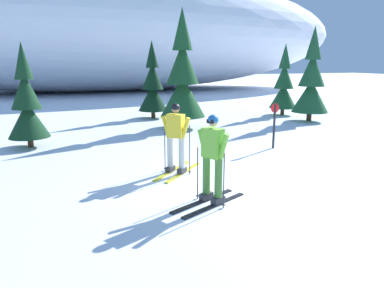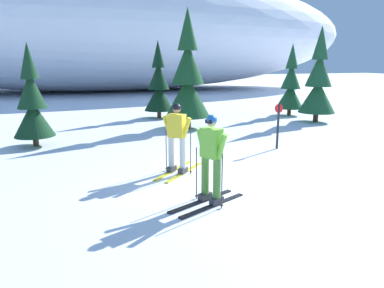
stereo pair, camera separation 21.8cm
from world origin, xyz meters
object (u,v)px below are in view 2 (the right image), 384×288
object	(u,v)px
pine_tree_center	(188,79)
pine_tree_far_right	(318,82)
pine_tree_center_right	(291,86)
skier_lime_jacket	(211,158)
skier_yellow_jacket	(177,138)
pine_tree_far_left	(32,104)
trail_marker_post	(278,123)
pine_tree_center_left	(159,86)

from	to	relation	value
pine_tree_center	pine_tree_far_right	bearing A→B (deg)	-3.33
pine_tree_center_right	pine_tree_far_right	distance (m)	2.11
skier_lime_jacket	skier_yellow_jacket	bearing A→B (deg)	91.88
skier_yellow_jacket	pine_tree_center	xyz separation A→B (m)	(2.14, 5.80, 1.09)
pine_tree_center_right	pine_tree_far_right	world-z (taller)	pine_tree_far_right
pine_tree_far_right	pine_tree_center	bearing A→B (deg)	176.67
pine_tree_far_left	trail_marker_post	size ratio (longest dim) A/B	2.32
pine_tree_center_left	skier_lime_jacket	bearing A→B (deg)	-98.33
trail_marker_post	skier_yellow_jacket	bearing A→B (deg)	-158.63
pine_tree_far_right	pine_tree_center_right	bearing A→B (deg)	90.67
skier_yellow_jacket	pine_tree_far_right	distance (m)	9.81
pine_tree_center	trail_marker_post	world-z (taller)	pine_tree_center
skier_yellow_jacket	pine_tree_far_right	world-z (taller)	pine_tree_far_right
skier_lime_jacket	pine_tree_center	world-z (taller)	pine_tree_center
pine_tree_center	skier_yellow_jacket	bearing A→B (deg)	-110.26
pine_tree_center_left	pine_tree_far_right	distance (m)	7.27
pine_tree_center_right	trail_marker_post	size ratio (longest dim) A/B	2.51
pine_tree_far_left	pine_tree_far_right	world-z (taller)	pine_tree_far_right
pine_tree_center_left	pine_tree_center_right	distance (m)	6.55
skier_lime_jacket	pine_tree_center_left	distance (m)	10.98
skier_lime_jacket	trail_marker_post	bearing A→B (deg)	44.12
pine_tree_center_left	pine_tree_center	bearing A→B (deg)	-80.79
skier_lime_jacket	trail_marker_post	distance (m)	5.01
trail_marker_post	pine_tree_far_left	bearing A→B (deg)	158.81
skier_yellow_jacket	pine_tree_center	size ratio (longest dim) A/B	0.36
pine_tree_center	pine_tree_center_right	size ratio (longest dim) A/B	1.34
pine_tree_center	pine_tree_center_left	bearing A→B (deg)	99.21
pine_tree_far_right	skier_yellow_jacket	bearing A→B (deg)	-146.09
pine_tree_center	pine_tree_center_right	world-z (taller)	pine_tree_center
skier_yellow_jacket	skier_lime_jacket	distance (m)	2.06
pine_tree_far_left	trail_marker_post	bearing A→B (deg)	-21.19
skier_lime_jacket	pine_tree_center_left	xyz separation A→B (m)	(1.59, 10.85, 0.62)
pine_tree_far_left	pine_tree_center_left	distance (m)	6.91
skier_lime_jacket	pine_tree_center_left	size ratio (longest dim) A/B	0.48
skier_lime_jacket	trail_marker_post	xyz separation A→B (m)	(3.60, 3.49, -0.09)
pine_tree_far_left	pine_tree_far_right	xyz separation A→B (m)	(11.63, 1.23, 0.39)
pine_tree_center_left	trail_marker_post	xyz separation A→B (m)	(2.01, -7.36, -0.72)
pine_tree_center	pine_tree_far_right	xyz separation A→B (m)	(5.97, -0.35, -0.22)
pine_tree_center	pine_tree_far_right	distance (m)	5.98
pine_tree_far_left	pine_tree_center_right	distance (m)	12.07
skier_lime_jacket	pine_tree_far_right	distance (m)	11.03
trail_marker_post	pine_tree_center_left	bearing A→B (deg)	105.29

